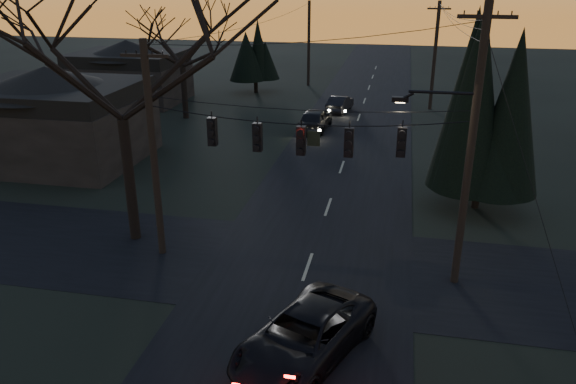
% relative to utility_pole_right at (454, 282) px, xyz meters
% --- Properties ---
extents(main_road, '(8.00, 120.00, 0.02)m').
position_rel_utility_pole_right_xyz_m(main_road, '(-5.50, 10.00, 0.01)').
color(main_road, black).
rests_on(main_road, ground).
extents(cross_road, '(60.00, 7.00, 0.02)m').
position_rel_utility_pole_right_xyz_m(cross_road, '(-5.50, 0.00, 0.01)').
color(cross_road, black).
rests_on(cross_road, ground).
extents(utility_pole_right, '(5.00, 0.30, 10.00)m').
position_rel_utility_pole_right_xyz_m(utility_pole_right, '(0.00, 0.00, 0.00)').
color(utility_pole_right, black).
rests_on(utility_pole_right, ground).
extents(utility_pole_left, '(1.80, 0.30, 8.50)m').
position_rel_utility_pole_right_xyz_m(utility_pole_left, '(-11.50, 0.00, 0.00)').
color(utility_pole_left, black).
rests_on(utility_pole_left, ground).
extents(utility_pole_far_r, '(1.80, 0.30, 8.50)m').
position_rel_utility_pole_right_xyz_m(utility_pole_far_r, '(0.00, 28.00, 0.00)').
color(utility_pole_far_r, black).
rests_on(utility_pole_far_r, ground).
extents(utility_pole_far_l, '(0.30, 0.30, 8.00)m').
position_rel_utility_pole_right_xyz_m(utility_pole_far_l, '(-11.50, 36.00, 0.00)').
color(utility_pole_far_l, black).
rests_on(utility_pole_far_l, ground).
extents(span_signal_assembly, '(11.50, 0.44, 1.67)m').
position_rel_utility_pole_right_xyz_m(span_signal_assembly, '(-5.74, 0.00, 5.18)').
color(span_signal_assembly, black).
rests_on(span_signal_assembly, ground).
extents(bare_tree_left, '(10.28, 10.28, 10.45)m').
position_rel_utility_pole_right_xyz_m(bare_tree_left, '(-13.18, 1.06, 7.31)').
color(bare_tree_left, black).
rests_on(bare_tree_left, ground).
extents(evergreen_right, '(3.83, 3.83, 8.35)m').
position_rel_utility_pole_right_xyz_m(evergreen_right, '(1.49, 7.39, 4.77)').
color(evergreen_right, black).
rests_on(evergreen_right, ground).
extents(bare_tree_dist, '(7.90, 7.90, 7.94)m').
position_rel_utility_pole_right_xyz_m(bare_tree_dist, '(-18.64, 21.24, 5.55)').
color(bare_tree_dist, black).
rests_on(bare_tree_dist, ground).
extents(evergreen_dist, '(3.28, 3.28, 5.87)m').
position_rel_utility_pole_right_xyz_m(evergreen_dist, '(-15.73, 31.65, 3.52)').
color(evergreen_dist, black).
rests_on(evergreen_dist, ground).
extents(house_left_near, '(10.00, 8.00, 5.60)m').
position_rel_utility_pole_right_xyz_m(house_left_near, '(-22.50, 10.00, 2.80)').
color(house_left_near, black).
rests_on(house_left_near, ground).
extents(house_left_far, '(9.00, 7.00, 5.20)m').
position_rel_utility_pole_right_xyz_m(house_left_far, '(-25.50, 26.00, 2.60)').
color(house_left_far, black).
rests_on(house_left_far, ground).
extents(suv_near, '(4.30, 5.87, 1.48)m').
position_rel_utility_pole_right_xyz_m(suv_near, '(-4.69, -5.37, 0.74)').
color(suv_near, black).
rests_on(suv_near, ground).
extents(sedan_oncoming_a, '(2.20, 4.72, 1.57)m').
position_rel_utility_pole_right_xyz_m(sedan_oncoming_a, '(-8.30, 19.73, 0.78)').
color(sedan_oncoming_a, black).
rests_on(sedan_oncoming_a, ground).
extents(sedan_oncoming_b, '(1.95, 4.01, 1.27)m').
position_rel_utility_pole_right_xyz_m(sedan_oncoming_b, '(-7.19, 25.70, 0.63)').
color(sedan_oncoming_b, black).
rests_on(sedan_oncoming_b, ground).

